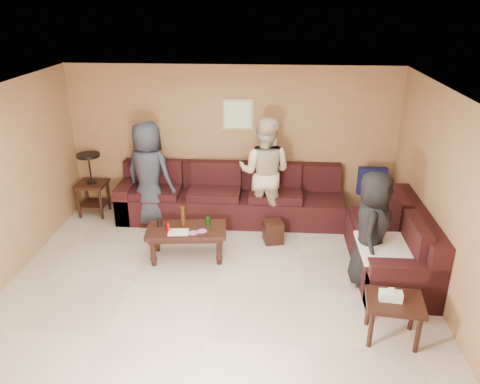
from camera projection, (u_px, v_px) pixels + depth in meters
The scene contains 10 objects.
room at pixel (214, 167), 5.44m from camera, with size 5.60×5.50×2.50m.
sectional_sofa at pixel (279, 216), 7.30m from camera, with size 4.65×2.90×0.97m.
coffee_table at pixel (186, 233), 6.64m from camera, with size 1.17×0.67×0.75m.
end_table_left at pixel (92, 183), 7.92m from camera, with size 0.48×0.48×1.09m.
side_table_right at pixel (394, 305), 5.03m from camera, with size 0.65×0.56×0.64m.
waste_bin at pixel (273, 232), 7.16m from camera, with size 0.28×0.28×0.34m, color black.
wall_art at pixel (238, 114), 7.70m from camera, with size 0.52×0.04×0.52m.
person_left at pixel (149, 174), 7.50m from camera, with size 0.84×0.55×1.72m, color #282C38.
person_middle at pixel (265, 172), 7.45m from camera, with size 0.88×0.69×1.81m, color beige.
person_right at pixel (372, 229), 5.93m from camera, with size 0.75×0.49×1.54m, color black.
Camera 1 is at (0.66, -5.09, 3.50)m, focal length 35.00 mm.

